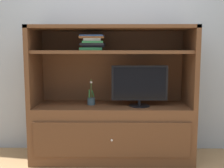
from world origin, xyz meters
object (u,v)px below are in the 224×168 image
tv_monitor (140,85)px  magazine_stack (92,43)px  potted_plant (91,100)px  media_console (112,117)px

tv_monitor → magazine_stack: bearing=171.9°
potted_plant → media_console: bearing=1.0°
media_console → tv_monitor: bearing=-14.2°
media_console → tv_monitor: 0.50m
potted_plant → magazine_stack: (0.02, 0.00, 0.66)m
media_console → potted_plant: (-0.24, -0.00, 0.20)m
media_console → tv_monitor: media_console is taller
potted_plant → magazine_stack: magazine_stack is taller
media_console → magazine_stack: size_ratio=5.17×
media_console → magazine_stack: bearing=-179.4°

